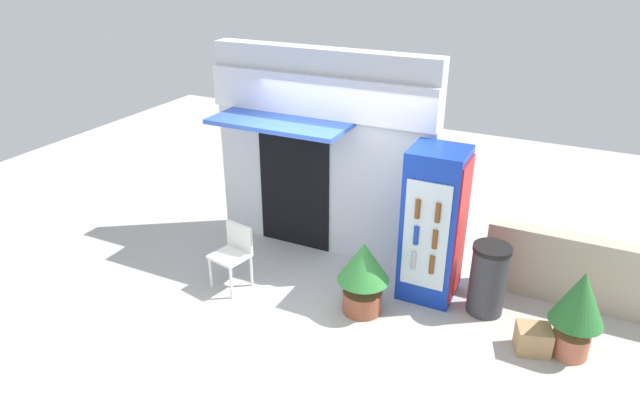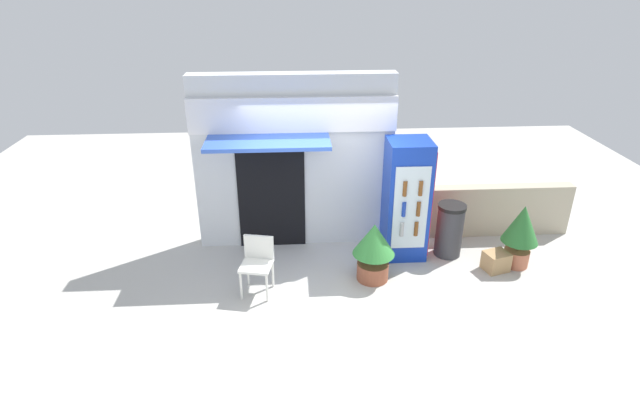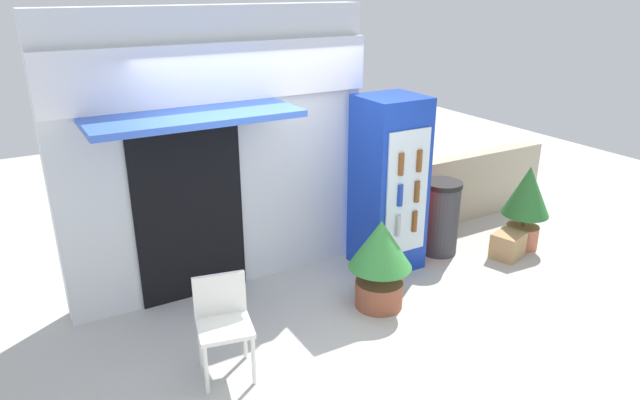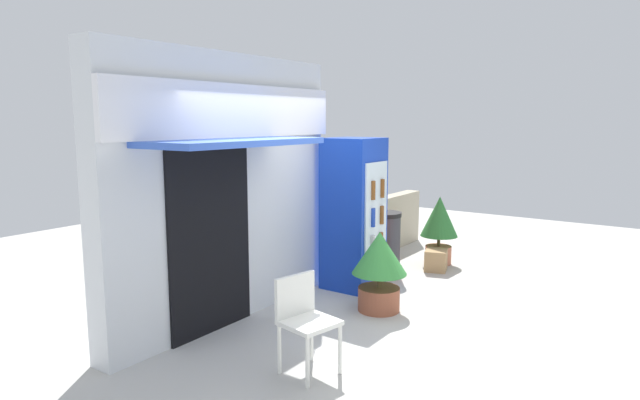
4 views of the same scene
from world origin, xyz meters
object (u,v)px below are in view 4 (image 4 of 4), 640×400
Objects in this scene: potted_plant_near_shop at (379,264)px; cardboard_box at (436,260)px; drink_cooler at (354,213)px; potted_plant_curbside at (439,223)px; trash_bin at (385,243)px; plastic_chair at (304,315)px.

cardboard_box is at bearing 3.60° from potted_plant_near_shop.
potted_plant_curbside is (1.75, -0.48, -0.36)m from drink_cooler.
potted_plant_curbside reaches higher than cardboard_box.
cardboard_box is at bearing -162.05° from potted_plant_curbside.
potted_plant_near_shop is 1.52m from trash_bin.
trash_bin is (-1.01, 0.41, -0.18)m from potted_plant_curbside.
drink_cooler is 2.59m from plastic_chair.
potted_plant_near_shop is 2.39m from potted_plant_curbside.
drink_cooler is at bearing 156.35° from cardboard_box.
potted_plant_curbside is 1.10m from trash_bin.
potted_plant_curbside is (4.12, 0.44, 0.12)m from plastic_chair.
drink_cooler is 1.72m from cardboard_box.
plastic_chair is 0.94× the size of trash_bin.
trash_bin is (1.37, 0.65, -0.10)m from potted_plant_near_shop.
plastic_chair is 0.81× the size of potted_plant_curbside.
trash_bin is (3.11, 0.85, -0.06)m from plastic_chair.
plastic_chair is at bearing -158.78° from drink_cooler.
drink_cooler is 1.85m from potted_plant_curbside.
potted_plant_curbside reaches higher than trash_bin.
trash_bin is at bearing 158.09° from potted_plant_curbside.
plastic_chair is (-2.37, -0.92, -0.48)m from drink_cooler.
potted_plant_near_shop reaches higher than cardboard_box.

